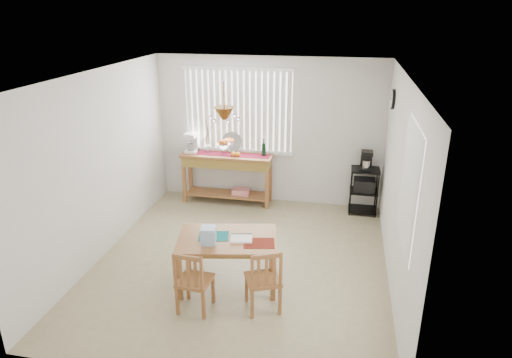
% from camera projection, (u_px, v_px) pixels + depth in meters
% --- Properties ---
extents(ground, '(4.00, 4.50, 0.01)m').
position_uv_depth(ground, '(242.00, 262.00, 6.44)').
color(ground, tan).
extents(room_shell, '(4.20, 4.70, 2.70)m').
position_uv_depth(room_shell, '(241.00, 147.00, 5.85)').
color(room_shell, silver).
rests_on(room_shell, ground).
extents(sideboard, '(1.62, 0.46, 0.91)m').
position_uv_depth(sideboard, '(228.00, 166.00, 8.16)').
color(sideboard, '#986033').
rests_on(sideboard, ground).
extents(sideboard_items, '(1.54, 0.38, 0.70)m').
position_uv_depth(sideboard_items, '(212.00, 145.00, 8.09)').
color(sideboard_items, maroon).
rests_on(sideboard_items, sideboard).
extents(wire_cart, '(0.47, 0.38, 0.80)m').
position_uv_depth(wire_cart, '(364.00, 187.00, 7.79)').
color(wire_cart, black).
rests_on(wire_cart, ground).
extents(cart_items, '(0.19, 0.23, 0.33)m').
position_uv_depth(cart_items, '(366.00, 160.00, 7.63)').
color(cart_items, black).
rests_on(cart_items, wire_cart).
extents(dining_table, '(1.36, 1.01, 0.66)m').
position_uv_depth(dining_table, '(228.00, 243.00, 5.73)').
color(dining_table, '#986033').
rests_on(dining_table, ground).
extents(table_items, '(1.01, 0.45, 0.21)m').
position_uv_depth(table_items, '(217.00, 236.00, 5.58)').
color(table_items, '#136B6D').
rests_on(table_items, dining_table).
extents(chair_left, '(0.40, 0.40, 0.81)m').
position_uv_depth(chair_left, '(193.00, 281.00, 5.28)').
color(chair_left, '#986033').
rests_on(chair_left, ground).
extents(chair_right, '(0.50, 0.50, 0.83)m').
position_uv_depth(chair_right, '(264.00, 280.00, 5.28)').
color(chair_right, '#986033').
rests_on(chair_right, ground).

